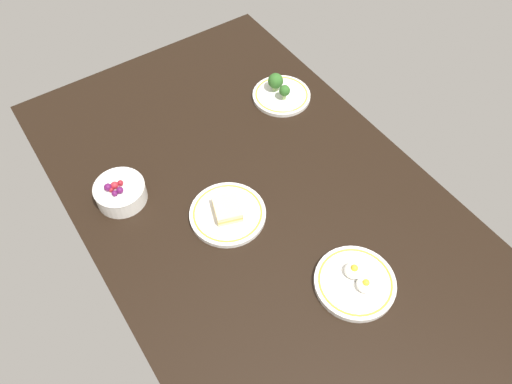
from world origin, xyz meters
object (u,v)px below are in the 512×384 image
at_px(plate_broccoli, 281,93).
at_px(bowl_berries, 120,192).
at_px(plate_eggs, 355,282).
at_px(plate_sandwich, 228,213).

height_order(plate_broccoli, bowl_berries, same).
bearing_deg(bowl_berries, plate_eggs, -146.92).
relative_size(plate_sandwich, plate_broccoli, 1.10).
xyz_separation_m(plate_sandwich, plate_broccoli, (0.31, -0.40, 0.00)).
distance_m(plate_broccoli, bowl_berries, 0.62).
distance_m(plate_sandwich, plate_eggs, 0.39).
bearing_deg(plate_sandwich, plate_broccoli, -52.39).
bearing_deg(plate_eggs, plate_broccoli, -20.30).
relative_size(plate_eggs, bowl_berries, 1.43).
xyz_separation_m(plate_sandwich, bowl_berries, (0.22, 0.22, 0.02)).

